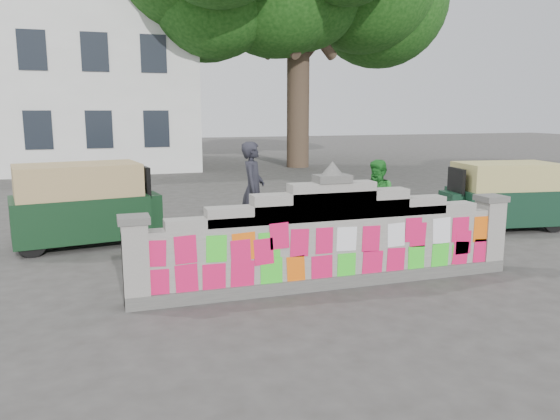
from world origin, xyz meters
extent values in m
plane|color=#383533|center=(0.00, 0.00, 0.00)|extent=(100.00, 100.00, 0.00)
cube|color=#4C4C49|center=(0.00, 0.00, 0.10)|extent=(6.40, 0.42, 0.20)
cube|color=gray|center=(0.00, 0.00, 0.60)|extent=(6.40, 0.32, 1.00)
cube|color=gray|center=(0.00, 0.00, 1.17)|extent=(5.20, 0.32, 0.14)
cube|color=gray|center=(0.00, 0.00, 1.24)|extent=(4.00, 0.32, 0.28)
cube|color=gray|center=(0.00, 0.00, 1.32)|extent=(2.60, 0.32, 0.44)
cube|color=gray|center=(0.00, 0.00, 1.39)|extent=(1.40, 0.32, 0.58)
cube|color=#4C4C49|center=(0.00, 0.00, 1.74)|extent=(0.55, 0.36, 0.12)
cone|color=#4C4C49|center=(0.00, 0.00, 1.90)|extent=(0.36, 0.36, 0.22)
cube|color=gray|center=(-3.02, 0.00, 0.62)|extent=(0.36, 0.40, 1.24)
cube|color=#4C4C49|center=(-3.02, 0.00, 1.28)|extent=(0.44, 0.44, 0.10)
cube|color=gray|center=(3.02, 0.00, 0.62)|extent=(0.36, 0.40, 1.24)
cube|color=#4C4C49|center=(3.02, 0.00, 1.28)|extent=(0.44, 0.44, 0.10)
cube|color=silver|center=(-7.00, 22.00, 4.00)|extent=(16.00, 10.00, 8.00)
cylinder|color=#38281E|center=(6.00, 18.00, 3.00)|extent=(1.10, 1.10, 6.00)
imported|color=black|center=(-0.51, 2.80, 0.57)|extent=(2.28, 1.57, 1.14)
imported|color=#22212A|center=(-0.51, 2.80, 0.96)|extent=(0.71, 0.83, 1.93)
imported|color=#24842A|center=(2.24, 2.58, 0.88)|extent=(1.07, 1.07, 1.75)
cube|color=black|center=(-3.88, 4.16, 0.60)|extent=(2.83, 1.83, 0.88)
cube|color=tan|center=(-3.88, 4.16, 1.37)|extent=(2.61, 1.74, 0.66)
cube|color=black|center=(-2.53, 4.38, 0.60)|extent=(0.67, 0.85, 0.77)
cube|color=black|center=(-2.53, 4.38, 1.26)|extent=(0.21, 0.77, 0.66)
cylinder|color=black|center=(-2.42, 4.40, 0.27)|extent=(0.56, 0.22, 0.55)
cylinder|color=black|center=(-4.76, 3.40, 0.27)|extent=(0.56, 0.22, 0.55)
cylinder|color=black|center=(-4.96, 4.60, 0.27)|extent=(0.56, 0.22, 0.55)
cube|color=black|center=(5.67, 2.71, 0.56)|extent=(2.61, 1.66, 0.82)
cube|color=tan|center=(5.67, 2.71, 1.27)|extent=(2.40, 1.58, 0.61)
cube|color=black|center=(4.41, 2.90, 0.56)|extent=(0.61, 0.78, 0.71)
cube|color=black|center=(4.41, 2.90, 1.17)|extent=(0.18, 0.72, 0.61)
cylinder|color=black|center=(4.30, 2.91, 0.25)|extent=(0.52, 0.19, 0.51)
cylinder|color=black|center=(6.65, 3.13, 0.25)|extent=(0.52, 0.19, 0.51)
cylinder|color=black|center=(6.49, 2.02, 0.25)|extent=(0.52, 0.19, 0.51)
camera|label=1|loc=(-3.41, -7.75, 2.78)|focal=35.00mm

